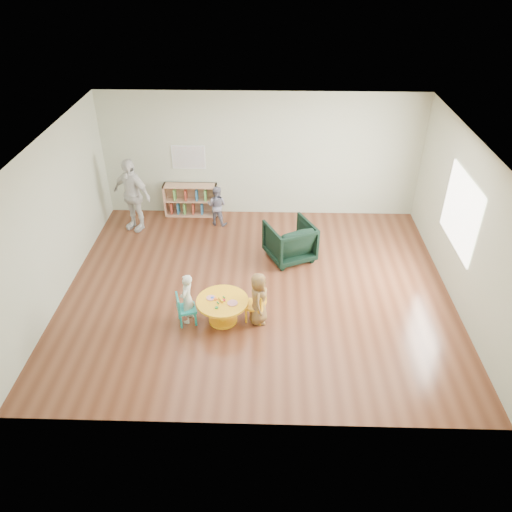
# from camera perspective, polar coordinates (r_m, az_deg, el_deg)

# --- Properties ---
(room) EXTENTS (7.10, 7.00, 2.80)m
(room) POSITION_cam_1_polar(r_m,az_deg,el_deg) (8.22, 0.26, 6.78)
(room) COLOR #572D1B
(room) RESTS_ON ground
(activity_table) EXTENTS (0.87, 0.87, 0.48)m
(activity_table) POSITION_cam_1_polar(r_m,az_deg,el_deg) (8.36, -3.84, -5.79)
(activity_table) COLOR yellow
(activity_table) RESTS_ON ground
(kid_chair_left) EXTENTS (0.38, 0.38, 0.57)m
(kid_chair_left) POSITION_cam_1_polar(r_m,az_deg,el_deg) (8.39, -8.23, -5.93)
(kid_chair_left) COLOR teal
(kid_chair_left) RESTS_ON ground
(kid_chair_right) EXTENTS (0.38, 0.38, 0.58)m
(kid_chair_right) POSITION_cam_1_polar(r_m,az_deg,el_deg) (8.36, 0.21, -5.63)
(kid_chair_right) COLOR yellow
(kid_chair_right) RESTS_ON ground
(bookshelf) EXTENTS (1.20, 0.30, 0.75)m
(bookshelf) POSITION_cam_1_polar(r_m,az_deg,el_deg) (11.60, -7.51, 6.39)
(bookshelf) COLOR tan
(bookshelf) RESTS_ON ground
(alphabet_poster) EXTENTS (0.74, 0.01, 0.54)m
(alphabet_poster) POSITION_cam_1_polar(r_m,az_deg,el_deg) (11.31, -7.71, 11.13)
(alphabet_poster) COLOR white
(alphabet_poster) RESTS_ON ground
(armchair) EXTENTS (1.13, 1.14, 0.79)m
(armchair) POSITION_cam_1_polar(r_m,az_deg,el_deg) (9.89, 3.89, 1.72)
(armchair) COLOR black
(armchair) RESTS_ON ground
(child_left) EXTENTS (0.29, 0.38, 0.92)m
(child_left) POSITION_cam_1_polar(r_m,az_deg,el_deg) (8.33, -7.87, -4.86)
(child_left) COLOR silver
(child_left) RESTS_ON ground
(child_right) EXTENTS (0.33, 0.48, 0.96)m
(child_right) POSITION_cam_1_polar(r_m,az_deg,el_deg) (8.23, 0.29, -4.89)
(child_right) COLOR orange
(child_right) RESTS_ON ground
(toddler) EXTENTS (0.52, 0.46, 0.91)m
(toddler) POSITION_cam_1_polar(r_m,az_deg,el_deg) (11.08, -4.50, 5.76)
(toddler) COLOR #19193E
(toddler) RESTS_ON ground
(adult_caretaker) EXTENTS (1.03, 0.77, 1.62)m
(adult_caretaker) POSITION_cam_1_polar(r_m,az_deg,el_deg) (11.06, -14.02, 6.82)
(adult_caretaker) COLOR white
(adult_caretaker) RESTS_ON ground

